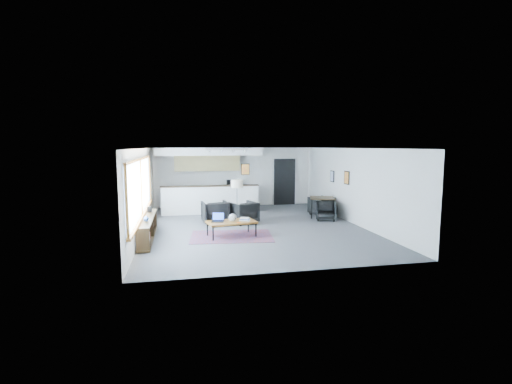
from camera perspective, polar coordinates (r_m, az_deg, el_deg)
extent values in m
cube|color=#4C4C4E|center=(12.37, -0.39, -5.41)|extent=(7.00, 9.00, 0.01)
cube|color=white|center=(12.07, -0.40, 6.77)|extent=(7.00, 9.00, 0.01)
cube|color=silver|center=(16.57, -3.39, 2.33)|extent=(7.00, 0.01, 2.60)
cube|color=silver|center=(7.82, 5.96, -3.06)|extent=(7.00, 0.01, 2.60)
cube|color=silver|center=(11.99, -17.07, 0.20)|extent=(0.01, 9.00, 2.60)
cube|color=silver|center=(13.27, 14.63, 0.92)|extent=(0.01, 9.00, 2.60)
cube|color=#8CBFFF|center=(11.07, -17.37, 0.69)|extent=(0.02, 5.80, 1.55)
cube|color=brown|center=(11.18, -17.07, -3.39)|extent=(0.10, 5.95, 0.06)
cube|color=brown|center=(11.01, -17.42, 4.83)|extent=(0.06, 5.95, 0.06)
cube|color=brown|center=(8.21, -19.27, -1.52)|extent=(0.06, 0.06, 1.60)
cube|color=brown|center=(11.07, -17.27, 0.69)|extent=(0.06, 0.06, 1.60)
cube|color=brown|center=(13.94, -16.09, 1.99)|extent=(0.06, 0.06, 1.60)
cube|color=#2F2010|center=(11.09, -16.38, -3.87)|extent=(0.35, 3.00, 0.05)
cube|color=#2F2010|center=(11.20, -16.28, -6.74)|extent=(0.35, 3.00, 0.05)
cube|color=#2F2010|center=(9.74, -17.04, -7.15)|extent=(0.33, 0.04, 0.55)
cube|color=#2F2010|center=(11.14, -16.33, -5.34)|extent=(0.33, 0.04, 0.55)
cube|color=#2F2010|center=(12.56, -15.78, -3.93)|extent=(0.33, 0.04, 0.55)
cube|color=#3359A5|center=(9.92, -16.92, -7.81)|extent=(0.18, 0.04, 0.20)
cube|color=silver|center=(10.08, -16.83, -7.51)|extent=(0.18, 0.04, 0.22)
cube|color=maroon|center=(10.24, -16.75, -7.22)|extent=(0.18, 0.04, 0.24)
cube|color=#2F2010|center=(10.41, -16.66, -7.09)|extent=(0.18, 0.04, 0.20)
cube|color=#3359A5|center=(10.57, -16.58, -6.82)|extent=(0.18, 0.04, 0.22)
cube|color=silver|center=(10.74, -16.50, -6.55)|extent=(0.18, 0.04, 0.24)
cube|color=maroon|center=(10.90, -16.42, -6.45)|extent=(0.18, 0.04, 0.20)
cube|color=#2F2010|center=(11.07, -16.35, -6.19)|extent=(0.18, 0.04, 0.22)
cube|color=#3359A5|center=(11.23, -16.28, -5.94)|extent=(0.18, 0.03, 0.24)
cube|color=silver|center=(11.40, -16.20, -5.85)|extent=(0.18, 0.03, 0.20)
cube|color=maroon|center=(11.56, -16.14, -5.62)|extent=(0.18, 0.03, 0.22)
cube|color=#2F2010|center=(11.73, -16.07, -5.39)|extent=(0.18, 0.04, 0.24)
cube|color=black|center=(11.85, -16.07, -2.60)|extent=(0.14, 0.02, 0.18)
sphere|color=#264C99|center=(10.48, -16.56, -3.98)|extent=(0.14, 0.14, 0.14)
cube|color=white|center=(14.75, -7.00, -1.24)|extent=(3.80, 0.25, 1.10)
cube|color=#2F2010|center=(14.68, -7.03, 0.93)|extent=(3.85, 0.32, 0.04)
cube|color=white|center=(16.19, -7.40, -0.86)|extent=(3.80, 0.60, 0.90)
cube|color=#2D2D2D|center=(16.13, -7.42, 0.76)|extent=(3.82, 0.62, 0.04)
cube|color=tan|center=(16.20, -7.52, 4.47)|extent=(2.80, 0.35, 0.70)
cube|color=white|center=(15.49, -7.37, 6.21)|extent=(4.20, 1.80, 0.30)
cube|color=black|center=(14.80, -1.65, 3.51)|extent=(0.35, 0.03, 0.45)
cube|color=orange|center=(14.79, -1.64, 3.51)|extent=(0.30, 0.01, 0.40)
cube|color=black|center=(16.99, 4.37, 1.59)|extent=(1.00, 0.12, 2.10)
cube|color=white|center=(16.86, 2.66, 1.56)|extent=(0.06, 0.10, 2.10)
cube|color=white|center=(17.15, 6.03, 1.62)|extent=(0.06, 0.10, 2.10)
cube|color=white|center=(16.93, 4.39, 5.20)|extent=(1.10, 0.10, 0.06)
cube|color=silver|center=(14.15, -4.52, 6.61)|extent=(1.60, 0.04, 0.04)
cylinder|color=silver|center=(14.09, -7.16, 6.25)|extent=(0.07, 0.07, 0.09)
cylinder|color=silver|center=(14.13, -5.33, 6.28)|extent=(0.07, 0.07, 0.09)
cylinder|color=silver|center=(14.19, -3.51, 6.30)|extent=(0.07, 0.07, 0.09)
cylinder|color=silver|center=(14.26, -1.71, 6.31)|extent=(0.07, 0.07, 0.09)
cube|color=black|center=(13.59, 13.79, 2.15)|extent=(0.03, 0.38, 0.48)
cube|color=orange|center=(13.59, 13.73, 2.15)|extent=(0.00, 0.32, 0.42)
cube|color=black|center=(14.78, 11.64, 2.39)|extent=(0.03, 0.34, 0.44)
cube|color=#859FC5|center=(14.77, 11.59, 2.39)|extent=(0.00, 0.28, 0.38)
cube|color=#542E41|center=(11.12, -3.78, -6.80)|extent=(2.55, 1.88, 0.01)
cube|color=brown|center=(11.02, -3.80, -4.64)|extent=(1.52, 0.99, 0.05)
cube|color=black|center=(10.59, -6.63, -6.43)|extent=(0.04, 0.04, 0.41)
cube|color=black|center=(11.20, -7.49, -5.69)|extent=(0.04, 0.04, 0.41)
cube|color=black|center=(10.99, -0.02, -5.88)|extent=(0.04, 0.04, 0.41)
cube|color=black|center=(11.58, -1.20, -5.21)|extent=(0.04, 0.04, 0.41)
cube|color=black|center=(10.73, -3.27, -5.15)|extent=(1.33, 0.27, 0.03)
cube|color=black|center=(11.33, -4.30, -4.49)|extent=(1.33, 0.27, 0.03)
cube|color=black|center=(10.99, -5.90, -4.51)|extent=(0.41, 0.33, 0.02)
cube|color=black|center=(11.09, -5.82, -3.73)|extent=(0.36, 0.15, 0.24)
cube|color=blue|center=(11.08, -5.82, -3.73)|extent=(0.33, 0.12, 0.20)
sphere|color=gray|center=(10.95, -3.61, -3.95)|extent=(0.24, 0.24, 0.24)
cube|color=silver|center=(11.09, -1.72, -4.33)|extent=(0.37, 0.33, 0.04)
cube|color=#3359A5|center=(11.08, -1.72, -4.16)|extent=(0.33, 0.30, 0.03)
cube|color=silver|center=(11.06, -1.79, -4.03)|extent=(0.31, 0.28, 0.03)
cube|color=#E5590C|center=(10.78, -2.70, -4.74)|extent=(0.12, 0.12, 0.01)
imported|color=black|center=(12.89, -6.33, -2.96)|extent=(0.92, 0.88, 0.86)
imported|color=black|center=(12.83, -1.94, -3.01)|extent=(1.04, 1.01, 0.85)
cylinder|color=black|center=(13.33, -2.92, -4.42)|extent=(0.27, 0.27, 0.03)
cylinder|color=black|center=(13.22, -2.93, -1.72)|extent=(0.02, 0.02, 1.26)
cylinder|color=beige|center=(13.13, -2.95, 1.29)|extent=(0.45, 0.45, 0.28)
cube|color=#2F2010|center=(14.19, 10.13, -0.90)|extent=(1.12, 1.12, 0.04)
cylinder|color=black|center=(13.84, 8.56, -2.63)|extent=(0.05, 0.05, 0.71)
cylinder|color=black|center=(14.61, 8.47, -2.11)|extent=(0.05, 0.05, 0.71)
cylinder|color=black|center=(13.88, 11.82, -2.67)|extent=(0.05, 0.05, 0.71)
cylinder|color=black|center=(14.66, 11.55, -2.15)|extent=(0.05, 0.05, 0.71)
imported|color=black|center=(13.68, 10.69, -2.97)|extent=(0.76, 0.73, 0.63)
imported|color=black|center=(14.63, 10.02, -2.19)|extent=(0.85, 0.82, 0.68)
imported|color=black|center=(16.23, -3.58, 1.51)|extent=(0.52, 0.33, 0.33)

